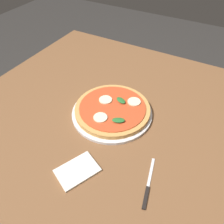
{
  "coord_description": "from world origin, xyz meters",
  "views": [
    {
      "loc": [
        0.55,
        0.33,
        1.36
      ],
      "look_at": [
        -0.03,
        0.01,
        0.73
      ],
      "focal_mm": 36.19,
      "sensor_mm": 36.0,
      "label": 1
    }
  ],
  "objects_px": {
    "serving_tray": "(112,113)",
    "pizza": "(113,109)",
    "dining_table": "(107,131)",
    "napkin": "(77,171)",
    "knife": "(148,188)"
  },
  "relations": [
    {
      "from": "serving_tray",
      "to": "pizza",
      "type": "height_order",
      "value": "pizza"
    },
    {
      "from": "dining_table",
      "to": "serving_tray",
      "type": "relative_size",
      "value": 3.71
    },
    {
      "from": "dining_table",
      "to": "pizza",
      "type": "bearing_deg",
      "value": 162.4
    },
    {
      "from": "napkin",
      "to": "knife",
      "type": "relative_size",
      "value": 0.73
    },
    {
      "from": "pizza",
      "to": "napkin",
      "type": "relative_size",
      "value": 2.33
    },
    {
      "from": "pizza",
      "to": "napkin",
      "type": "distance_m",
      "value": 0.29
    },
    {
      "from": "pizza",
      "to": "knife",
      "type": "height_order",
      "value": "pizza"
    },
    {
      "from": "knife",
      "to": "dining_table",
      "type": "bearing_deg",
      "value": -128.11
    },
    {
      "from": "dining_table",
      "to": "pizza",
      "type": "relative_size",
      "value": 3.96
    },
    {
      "from": "serving_tray",
      "to": "napkin",
      "type": "relative_size",
      "value": 2.49
    },
    {
      "from": "dining_table",
      "to": "napkin",
      "type": "bearing_deg",
      "value": 9.24
    },
    {
      "from": "dining_table",
      "to": "napkin",
      "type": "distance_m",
      "value": 0.28
    },
    {
      "from": "dining_table",
      "to": "knife",
      "type": "height_order",
      "value": "knife"
    },
    {
      "from": "pizza",
      "to": "knife",
      "type": "xyz_separation_m",
      "value": [
        0.24,
        0.25,
        -0.02
      ]
    },
    {
      "from": "serving_tray",
      "to": "knife",
      "type": "xyz_separation_m",
      "value": [
        0.23,
        0.25,
        -0.0
      ]
    }
  ]
}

